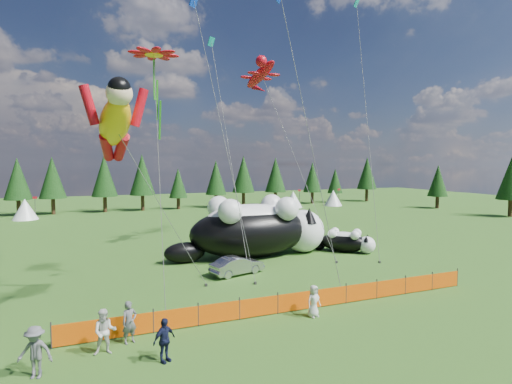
{
  "coord_description": "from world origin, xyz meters",
  "views": [
    {
      "loc": [
        -9.19,
        -20.44,
        7.39
      ],
      "look_at": [
        0.66,
        4.0,
        5.55
      ],
      "focal_mm": 28.0,
      "sensor_mm": 36.0,
      "label": 1
    }
  ],
  "objects": [
    {
      "name": "ground",
      "position": [
        0.0,
        0.0,
        0.0
      ],
      "size": [
        160.0,
        160.0,
        0.0
      ],
      "primitive_type": "plane",
      "color": "#0F3A0A",
      "rests_on": "ground"
    },
    {
      "name": "safety_fence",
      "position": [
        0.0,
        -3.0,
        0.5
      ],
      "size": [
        22.06,
        0.06,
        1.1
      ],
      "color": "#262626",
      "rests_on": "ground"
    },
    {
      "name": "tree_line",
      "position": [
        0.0,
        45.0,
        4.0
      ],
      "size": [
        90.0,
        4.0,
        8.0
      ],
      "primitive_type": null,
      "color": "black",
      "rests_on": "ground"
    },
    {
      "name": "festival_tents",
      "position": [
        11.0,
        40.0,
        1.4
      ],
      "size": [
        50.0,
        3.2,
        2.8
      ],
      "primitive_type": null,
      "color": "white",
      "rests_on": "ground"
    },
    {
      "name": "cat_large",
      "position": [
        2.81,
        8.93,
        2.3
      ],
      "size": [
        13.38,
        4.79,
        4.84
      ],
      "rotation": [
        0.0,
        0.0,
        0.0
      ],
      "color": "black",
      "rests_on": "ground"
    },
    {
      "name": "cat_small",
      "position": [
        10.35,
        7.53,
        0.92
      ],
      "size": [
        4.28,
        4.23,
        1.94
      ],
      "rotation": [
        0.0,
        0.0,
        -0.77
      ],
      "color": "black",
      "rests_on": "ground"
    },
    {
      "name": "car",
      "position": [
        -0.52,
        4.45,
        0.62
      ],
      "size": [
        3.96,
        2.3,
        1.23
      ],
      "primitive_type": "imported",
      "rotation": [
        0.0,
        0.0,
        1.85
      ],
      "color": "#A9A8AD",
      "rests_on": "ground"
    },
    {
      "name": "spectator_a",
      "position": [
        -8.04,
        -3.6,
        0.88
      ],
      "size": [
        0.75,
        0.63,
        1.76
      ],
      "primitive_type": "imported",
      "rotation": [
        0.0,
        0.0,
        0.37
      ],
      "color": "#555559",
      "rests_on": "ground"
    },
    {
      "name": "spectator_b",
      "position": [
        -9.01,
        -4.28,
        0.9
      ],
      "size": [
        0.92,
        0.6,
        1.79
      ],
      "primitive_type": "imported",
      "rotation": [
        0.0,
        0.0,
        -0.1
      ],
      "color": "silver",
      "rests_on": "ground"
    },
    {
      "name": "spectator_c",
      "position": [
        -6.97,
        -5.75,
        0.83
      ],
      "size": [
        1.1,
        0.92,
        1.67
      ],
      "primitive_type": "imported",
      "rotation": [
        0.0,
        0.0,
        0.52
      ],
      "color": "#131835",
      "rests_on": "ground"
    },
    {
      "name": "spectator_d",
      "position": [
        -11.28,
        -5.22,
        0.92
      ],
      "size": [
        1.32,
        0.97,
        1.83
      ],
      "primitive_type": "imported",
      "rotation": [
        0.0,
        0.0,
        -0.34
      ],
      "color": "#555559",
      "rests_on": "ground"
    },
    {
      "name": "spectator_e",
      "position": [
        0.47,
        -3.97,
        0.77
      ],
      "size": [
        0.84,
        0.63,
        1.55
      ],
      "primitive_type": "imported",
      "rotation": [
        0.0,
        0.0,
        0.2
      ],
      "color": "silver",
      "rests_on": "ground"
    },
    {
      "name": "superhero_kite",
      "position": [
        -8.32,
        -1.15,
        9.26
      ],
      "size": [
        7.43,
        6.26,
        12.21
      ],
      "color": "#FFB00D",
      "rests_on": "ground"
    },
    {
      "name": "gecko_kite",
      "position": [
        4.9,
        13.47,
        15.47
      ],
      "size": [
        4.72,
        12.42,
        17.9
      ],
      "color": "#BB0917",
      "rests_on": "ground"
    },
    {
      "name": "flower_kite",
      "position": [
        -6.12,
        1.75,
        13.1
      ],
      "size": [
        3.28,
        5.37,
        13.62
      ],
      "color": "#BB0917",
      "rests_on": "ground"
    },
    {
      "name": "diamond_kite_a",
      "position": [
        -2.61,
        6.65,
        17.7
      ],
      "size": [
        3.1,
        5.4,
        19.53
      ],
      "color": "#0C35C1",
      "rests_on": "ground"
    },
    {
      "name": "diamond_kite_b",
      "position": [
        12.99,
        10.2,
        20.62
      ],
      "size": [
        3.37,
        7.72,
        23.26
      ],
      "color": "#0C928C",
      "rests_on": "ground"
    },
    {
      "name": "diamond_kite_c",
      "position": [
        0.76,
        0.22,
        16.07
      ],
      "size": [
        3.24,
        2.99,
        17.66
      ],
      "color": "#0C35C1",
      "rests_on": "ground"
    },
    {
      "name": "diamond_kite_d",
      "position": [
        0.16,
        12.33,
        16.72
      ],
      "size": [
        1.06,
        8.12,
        19.16
      ],
      "color": "#0C928C",
      "rests_on": "ground"
    }
  ]
}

